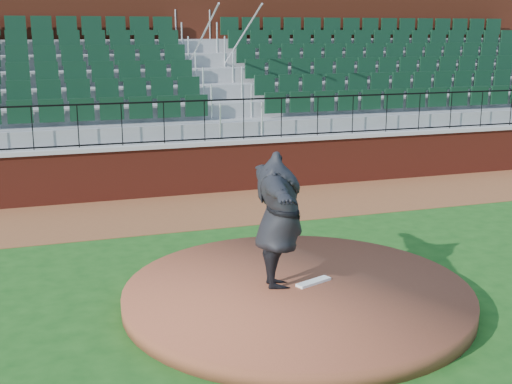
% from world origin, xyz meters
% --- Properties ---
extents(ground, '(90.00, 90.00, 0.00)m').
position_xyz_m(ground, '(0.00, 0.00, 0.00)').
color(ground, '#194C15').
rests_on(ground, ground).
extents(warning_track, '(34.00, 3.20, 0.01)m').
position_xyz_m(warning_track, '(0.00, 5.40, 0.01)').
color(warning_track, brown).
rests_on(warning_track, ground).
extents(field_wall, '(34.00, 0.35, 1.20)m').
position_xyz_m(field_wall, '(0.00, 7.00, 0.60)').
color(field_wall, maroon).
rests_on(field_wall, ground).
extents(wall_cap, '(34.00, 0.45, 0.10)m').
position_xyz_m(wall_cap, '(0.00, 7.00, 1.25)').
color(wall_cap, '#B7B7B7').
rests_on(wall_cap, field_wall).
extents(wall_railing, '(34.00, 0.05, 1.00)m').
position_xyz_m(wall_railing, '(0.00, 7.00, 1.80)').
color(wall_railing, black).
rests_on(wall_railing, wall_cap).
extents(seating_stands, '(34.00, 5.10, 4.60)m').
position_xyz_m(seating_stands, '(0.00, 9.72, 2.30)').
color(seating_stands, gray).
rests_on(seating_stands, ground).
extents(concourse_wall, '(34.00, 0.50, 5.50)m').
position_xyz_m(concourse_wall, '(0.00, 12.52, 2.75)').
color(concourse_wall, maroon).
rests_on(concourse_wall, ground).
extents(pitchers_mound, '(5.17, 5.17, 0.25)m').
position_xyz_m(pitchers_mound, '(0.05, -0.29, 0.12)').
color(pitchers_mound, brown).
rests_on(pitchers_mound, ground).
extents(pitching_rubber, '(0.62, 0.35, 0.04)m').
position_xyz_m(pitching_rubber, '(0.34, -0.22, 0.27)').
color(pitching_rubber, white).
rests_on(pitching_rubber, pitchers_mound).
extents(pitcher, '(1.14, 2.59, 2.04)m').
position_xyz_m(pitcher, '(-0.21, -0.16, 1.27)').
color(pitcher, black).
rests_on(pitcher, pitchers_mound).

